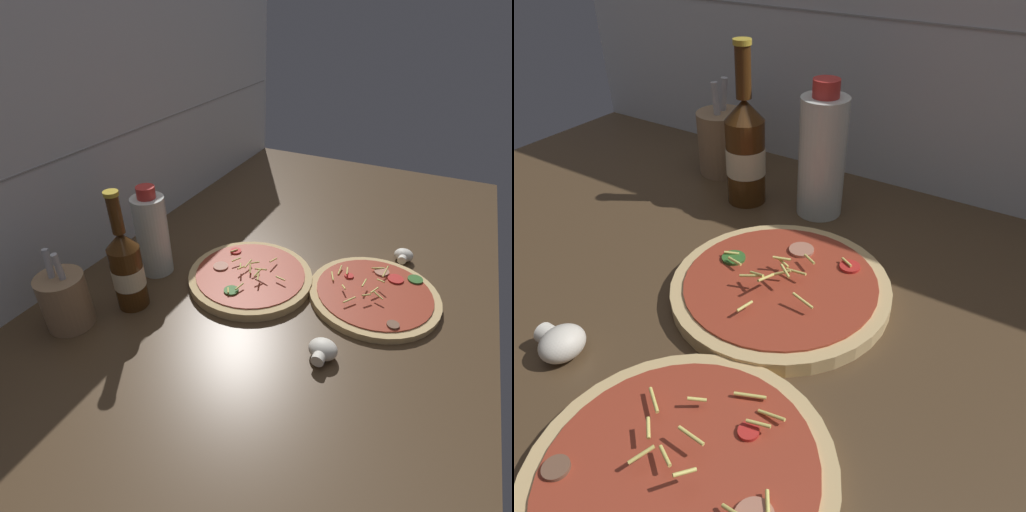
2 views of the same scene
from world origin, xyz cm
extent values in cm
cube|color=#4C3823|center=(0.00, 0.00, 1.25)|extent=(160.00, 90.00, 2.50)
cube|color=silver|center=(0.00, 45.50, 30.00)|extent=(160.00, 1.00, 60.00)
cube|color=gray|center=(0.00, 44.95, 30.00)|extent=(156.80, 0.16, 0.30)
cylinder|color=tan|center=(-1.54, -20.00, 3.27)|extent=(28.18, 28.18, 1.53)
cylinder|color=#9E3823|center=(-1.54, -20.00, 4.18)|extent=(24.80, 24.80, 0.30)
cylinder|color=brown|center=(-10.63, -25.69, 4.53)|extent=(2.45, 2.45, 0.40)
cylinder|color=red|center=(1.37, -13.62, 4.53)|extent=(2.07, 2.07, 0.40)
cylinder|color=#EADB6B|center=(2.00, -12.90, 5.33)|extent=(2.46, 0.90, 0.55)
cylinder|color=#EADB6B|center=(0.35, -20.78, 6.49)|extent=(1.37, 1.93, 0.82)
cylinder|color=#EADB6B|center=(-2.84, -20.17, 5.65)|extent=(2.35, 1.45, 0.70)
cylinder|color=#EADB6B|center=(2.33, -11.15, 4.83)|extent=(2.99, 0.45, 0.95)
cylinder|color=#EADB6B|center=(6.97, -18.98, 4.87)|extent=(2.13, 2.81, 0.70)
cylinder|color=#EADB6B|center=(-4.47, -13.91, 5.49)|extent=(1.78, 1.37, 0.70)
cylinder|color=#EADB6B|center=(-5.78, -19.08, 6.08)|extent=(1.73, 1.75, 0.57)
cylinder|color=#EADB6B|center=(-4.52, -21.27, 5.86)|extent=(1.43, 2.39, 0.90)
cylinder|color=#EADB6B|center=(-1.95, -17.68, 6.19)|extent=(2.98, 0.53, 0.39)
cylinder|color=#EADB6B|center=(-0.74, -10.31, 4.80)|extent=(3.14, 1.60, 0.37)
cylinder|color=#EADB6B|center=(-8.02, -16.14, 5.36)|extent=(2.87, 2.11, 0.49)
cylinder|color=tan|center=(-7.89, 7.10, 3.49)|extent=(28.57, 28.57, 1.99)
cylinder|color=#9E3823|center=(-7.89, 7.10, 4.64)|extent=(25.14, 25.14, 0.30)
cylinder|color=#336628|center=(-15.86, 7.68, 4.99)|extent=(3.26, 3.26, 0.40)
cylinder|color=#B7755B|center=(-8.98, 14.38, 4.99)|extent=(3.52, 3.52, 0.40)
cylinder|color=red|center=(-1.57, 14.42, 4.99)|extent=(2.76, 2.76, 0.40)
cylinder|color=#EADB6B|center=(-16.48, 8.10, 5.33)|extent=(1.96, 1.40, 0.62)
cylinder|color=#EADB6B|center=(-6.87, 6.40, 7.18)|extent=(2.13, 1.53, 0.84)
cylinder|color=#EADB6B|center=(-8.19, -0.56, 5.86)|extent=(0.85, 2.45, 0.43)
cylinder|color=#EADB6B|center=(-6.41, 8.43, 5.96)|extent=(3.01, 0.56, 0.84)
cylinder|color=#EADB6B|center=(-8.35, 4.25, 6.92)|extent=(0.64, 3.11, 1.21)
cylinder|color=#EADB6B|center=(-8.82, 9.09, 6.12)|extent=(2.10, 0.92, 0.72)
cylinder|color=#EADB6B|center=(-10.28, 3.92, 6.62)|extent=(3.03, 1.43, 0.80)
cylinder|color=#EADB6B|center=(-2.73, 3.66, 6.20)|extent=(3.07, 0.82, 0.96)
cylinder|color=#EADB6B|center=(-2.13, 14.58, 5.40)|extent=(1.94, 1.30, 0.41)
cylinder|color=#EADB6B|center=(-6.26, 11.67, 6.08)|extent=(2.26, 1.54, 0.49)
cylinder|color=#EADB6B|center=(-7.90, 7.14, 5.99)|extent=(2.50, 1.44, 1.21)
cylinder|color=#EADB6B|center=(-9.00, 9.08, 6.68)|extent=(2.35, 1.38, 0.59)
cylinder|color=#EADB6B|center=(-9.72, 4.30, 6.89)|extent=(2.51, 0.99, 1.11)
cylinder|color=#EADB6B|center=(-14.63, 6.30, 5.75)|extent=(2.52, 0.96, 0.53)
cylinder|color=#47280F|center=(-26.39, 25.89, 9.61)|extent=(6.51, 6.51, 14.21)
cone|color=#47280F|center=(-26.39, 25.89, 18.47)|extent=(6.51, 6.51, 3.51)
cylinder|color=#47280F|center=(-26.39, 25.89, 24.12)|extent=(2.47, 2.47, 7.80)
cylinder|color=gold|center=(-26.39, 25.89, 28.42)|extent=(2.85, 2.85, 0.80)
cylinder|color=beige|center=(-26.39, 25.89, 9.89)|extent=(6.58, 6.58, 4.55)
cylinder|color=silver|center=(-14.01, 29.14, 12.08)|extent=(7.44, 7.44, 19.15)
cylinder|color=red|center=(-14.01, 29.14, 22.96)|extent=(4.09, 4.09, 2.61)
cylinder|color=white|center=(-24.92, -15.43, 4.39)|extent=(2.43, 2.43, 2.43)
ellipsoid|color=silver|center=(-22.76, -15.43, 4.39)|extent=(4.59, 5.40, 3.78)
cylinder|color=#9E7A56|center=(-36.75, 33.09, 8.25)|extent=(9.13, 9.13, 11.50)
cylinder|color=#BCBCC1|center=(-36.58, 31.86, 13.37)|extent=(2.02, 1.45, 12.58)
cylinder|color=#BCBCC1|center=(-37.19, 34.15, 13.47)|extent=(2.77, 2.07, 12.80)
camera|label=1|loc=(-74.18, -27.35, 58.81)|focal=28.00mm
camera|label=2|loc=(18.41, -36.49, 44.55)|focal=35.00mm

